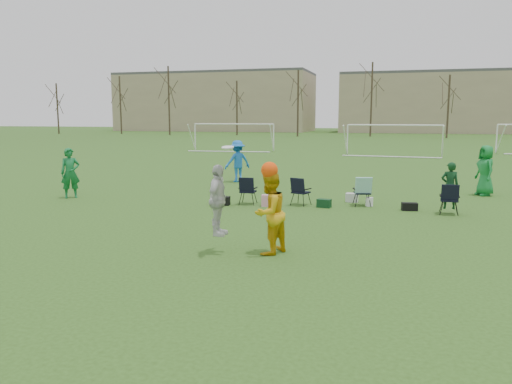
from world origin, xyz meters
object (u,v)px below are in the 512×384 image
(fielder_blue, at_px, (238,161))
(goal_mid, at_px, (394,131))
(fielder_green_near, at_px, (70,173))
(center_contest, at_px, (253,208))
(fielder_green_far, at_px, (485,170))
(goal_left, at_px, (234,129))

(fielder_blue, height_order, goal_mid, goal_mid)
(fielder_green_near, distance_m, center_contest, 10.42)
(fielder_green_far, xyz_separation_m, center_contest, (-6.32, -10.54, 0.06))
(center_contest, bearing_deg, fielder_green_far, 59.05)
(goal_mid, bearing_deg, fielder_blue, -105.95)
(fielder_blue, bearing_deg, goal_mid, -153.71)
(fielder_blue, relative_size, goal_left, 0.26)
(fielder_green_near, xyz_separation_m, center_contest, (8.81, -5.57, 0.10))
(center_contest, distance_m, goal_mid, 30.73)
(fielder_green_far, xyz_separation_m, goal_left, (-17.70, 22.06, 0.94))
(fielder_green_near, xyz_separation_m, goal_left, (-2.58, 27.03, 0.98))
(center_contest, distance_m, goal_left, 34.54)
(fielder_green_far, relative_size, center_contest, 0.81)
(goal_left, height_order, goal_mid, same)
(fielder_green_near, relative_size, goal_left, 0.26)
(fielder_green_near, xyz_separation_m, fielder_green_far, (15.13, 4.97, 0.03))
(fielder_green_near, bearing_deg, goal_mid, 25.63)
(fielder_green_far, bearing_deg, fielder_green_near, -93.25)
(goal_left, relative_size, goal_mid, 1.00)
(fielder_green_far, relative_size, goal_mid, 0.26)
(center_contest, relative_size, goal_mid, 0.33)
(fielder_blue, bearing_deg, center_contest, 65.91)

